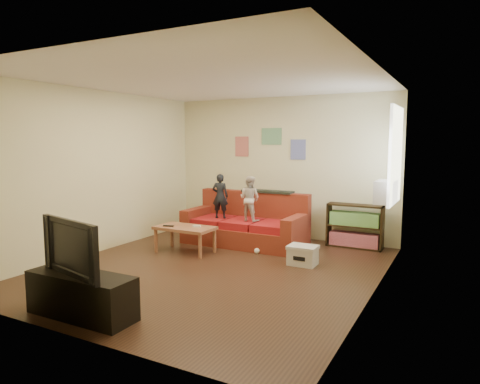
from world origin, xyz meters
The scene contains 17 objects.
room_shell centered at (0.00, 0.00, 1.35)m, with size 4.52×5.02×2.72m.
sofa centered at (-0.30, 1.63, 0.32)m, with size 2.18×1.00×0.96m.
child_a centered at (-0.76, 1.45, 0.86)m, with size 0.30×0.19×0.81m, color black.
child_b centered at (-0.16, 1.45, 0.85)m, with size 0.39×0.30×0.80m, color beige.
coffee_table centered at (-0.92, 0.57, 0.38)m, with size 0.98×0.54×0.44m.
remote centered at (-1.17, 0.45, 0.45)m, with size 0.18×0.05×0.02m, color black.
game_controller centered at (-0.72, 0.62, 0.46)m, with size 0.13×0.04×0.03m, color silver.
bookshelf centered at (1.51, 2.25, 0.34)m, with size 0.96×0.29×0.76m.
window centered at (2.22, 1.65, 1.64)m, with size 0.04×1.08×1.48m, color white.
ac_unit centered at (2.10, 1.65, 1.08)m, with size 0.28×0.55×0.35m, color #B7B2A3.
artwork_left centered at (-0.85, 2.48, 1.75)m, with size 0.30×0.01×0.40m, color #D87266.
artwork_center centered at (-0.20, 2.48, 1.95)m, with size 0.42×0.01×0.32m, color #72B27F.
artwork_right centered at (0.35, 2.48, 1.70)m, with size 0.30×0.01×0.38m, color #727FCC.
file_box centered at (1.07, 0.80, 0.15)m, with size 0.43×0.33×0.30m.
tv_stand centered at (-0.36, -2.12, 0.23)m, with size 1.24×0.41×0.47m, color black.
television centered at (-0.36, -2.12, 0.77)m, with size 1.04×0.14×0.60m, color black.
tissue centered at (0.18, 1.05, 0.05)m, with size 0.09×0.09×0.09m, color white.
Camera 1 is at (3.17, -5.20, 1.86)m, focal length 32.00 mm.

